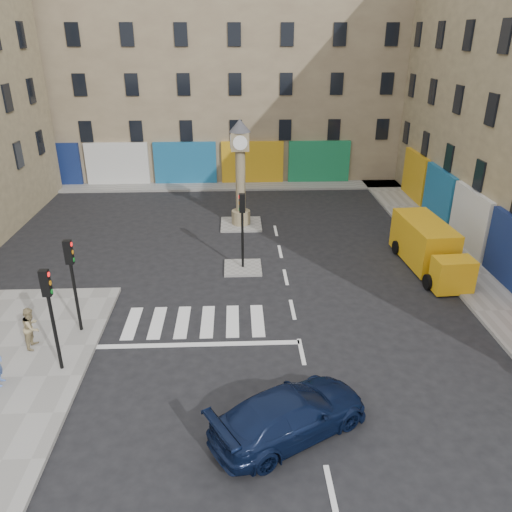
{
  "coord_description": "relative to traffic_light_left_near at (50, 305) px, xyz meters",
  "views": [
    {
      "loc": [
        -2.28,
        -13.95,
        10.61
      ],
      "look_at": [
        -1.48,
        5.08,
        2.0
      ],
      "focal_mm": 35.0,
      "sensor_mm": 36.0,
      "label": 1
    }
  ],
  "objects": [
    {
      "name": "sidewalk_right",
      "position": [
        17.0,
        9.8,
        -2.55
      ],
      "size": [
        2.6,
        30.0,
        0.15
      ],
      "primitive_type": "cube",
      "color": "gray",
      "rests_on": "ground"
    },
    {
      "name": "building_far",
      "position": [
        4.3,
        27.8,
        5.88
      ],
      "size": [
        32.0,
        10.0,
        17.0
      ],
      "primitive_type": "cube",
      "color": "gray",
      "rests_on": "ground"
    },
    {
      "name": "island_far",
      "position": [
        6.3,
        13.8,
        -2.56
      ],
      "size": [
        2.4,
        2.4,
        0.12
      ],
      "primitive_type": "cube",
      "color": "gray",
      "rests_on": "ground"
    },
    {
      "name": "island_near",
      "position": [
        6.3,
        7.8,
        -2.56
      ],
      "size": [
        1.8,
        1.8,
        0.12
      ],
      "primitive_type": "cube",
      "color": "gray",
      "rests_on": "ground"
    },
    {
      "name": "navy_sedan",
      "position": [
        7.46,
        -3.15,
        -1.92
      ],
      "size": [
        5.15,
        4.11,
        1.4
      ],
      "primitive_type": "imported",
      "rotation": [
        0.0,
        0.0,
        2.09
      ],
      "color": "black",
      "rests_on": "ground"
    },
    {
      "name": "traffic_light_left_far",
      "position": [
        0.0,
        2.4,
        0.0
      ],
      "size": [
        0.28,
        0.22,
        3.7
      ],
      "color": "black",
      "rests_on": "sidewalk_left"
    },
    {
      "name": "sidewalk_far",
      "position": [
        4.3,
        22.0,
        -2.55
      ],
      "size": [
        32.0,
        2.4,
        0.15
      ],
      "primitive_type": "cube",
      "color": "gray",
      "rests_on": "ground"
    },
    {
      "name": "traffic_light_left_near",
      "position": [
        0.0,
        0.0,
        0.0
      ],
      "size": [
        0.28,
        0.22,
        3.7
      ],
      "color": "black",
      "rests_on": "sidewalk_left"
    },
    {
      "name": "traffic_light_island",
      "position": [
        6.3,
        7.8,
        -0.03
      ],
      "size": [
        0.28,
        0.22,
        3.7
      ],
      "color": "black",
      "rests_on": "island_near"
    },
    {
      "name": "clock_pillar",
      "position": [
        6.3,
        13.8,
        0.93
      ],
      "size": [
        1.2,
        1.2,
        6.1
      ],
      "color": "#998964",
      "rests_on": "island_far"
    },
    {
      "name": "yellow_van",
      "position": [
        15.3,
        7.67,
        -1.56
      ],
      "size": [
        2.3,
        5.99,
        2.14
      ],
      "rotation": [
        0.0,
        0.0,
        0.06
      ],
      "color": "gold",
      "rests_on": "ground"
    },
    {
      "name": "ground",
      "position": [
        8.3,
        -0.2,
        -2.62
      ],
      "size": [
        120.0,
        120.0,
        0.0
      ],
      "primitive_type": "plane",
      "color": "black",
      "rests_on": "ground"
    },
    {
      "name": "pedestrian_tan",
      "position": [
        -1.37,
        1.36,
        -1.69
      ],
      "size": [
        0.61,
        0.78,
        1.57
      ],
      "primitive_type": "imported",
      "rotation": [
        0.0,
        0.0,
        1.55
      ],
      "color": "#9B895F",
      "rests_on": "sidewalk_left"
    }
  ]
}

